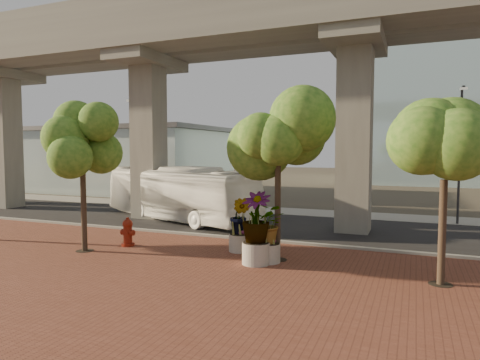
% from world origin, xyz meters
% --- Properties ---
extents(ground, '(160.00, 160.00, 0.00)m').
position_xyz_m(ground, '(0.00, 0.00, 0.00)').
color(ground, '#3C372B').
rests_on(ground, ground).
extents(brick_plaza, '(70.00, 13.00, 0.06)m').
position_xyz_m(brick_plaza, '(0.00, -8.00, 0.03)').
color(brick_plaza, brown).
rests_on(brick_plaza, ground).
extents(asphalt_road, '(90.00, 8.00, 0.04)m').
position_xyz_m(asphalt_road, '(0.00, 2.00, 0.02)').
color(asphalt_road, black).
rests_on(asphalt_road, ground).
extents(curb_strip, '(70.00, 0.25, 0.16)m').
position_xyz_m(curb_strip, '(0.00, -2.00, 0.08)').
color(curb_strip, gray).
rests_on(curb_strip, ground).
extents(far_sidewalk, '(90.00, 3.00, 0.06)m').
position_xyz_m(far_sidewalk, '(0.00, 7.50, 0.03)').
color(far_sidewalk, gray).
rests_on(far_sidewalk, ground).
extents(transit_viaduct, '(72.00, 5.60, 12.40)m').
position_xyz_m(transit_viaduct, '(0.00, 2.00, 7.29)').
color(transit_viaduct, gray).
rests_on(transit_viaduct, ground).
extents(station_pavilion, '(23.00, 13.00, 6.30)m').
position_xyz_m(station_pavilion, '(-20.00, 16.00, 3.22)').
color(station_pavilion, silver).
rests_on(station_pavilion, ground).
extents(transit_bus, '(11.31, 6.61, 3.11)m').
position_xyz_m(transit_bus, '(-3.80, 1.68, 1.55)').
color(transit_bus, white).
rests_on(transit_bus, ground).
extents(fire_hydrant, '(0.60, 0.54, 1.20)m').
position_xyz_m(fire_hydrant, '(-2.31, -5.03, 0.64)').
color(fire_hydrant, maroon).
rests_on(fire_hydrant, ground).
extents(planter_front, '(1.93, 1.93, 2.13)m').
position_xyz_m(planter_front, '(4.00, -5.28, 1.35)').
color(planter_front, gray).
rests_on(planter_front, ground).
extents(planter_right, '(2.40, 2.40, 2.57)m').
position_xyz_m(planter_right, '(3.68, -5.69, 1.62)').
color(planter_right, gray).
rests_on(planter_right, ground).
extents(planter_left, '(1.97, 1.97, 2.17)m').
position_xyz_m(planter_left, '(2.44, -4.15, 1.38)').
color(planter_left, '#9D968E').
rests_on(planter_left, ground).
extents(street_tree_near_west, '(3.53, 3.53, 5.94)m').
position_xyz_m(street_tree_near_west, '(-3.34, -6.44, 4.37)').
color(street_tree_near_west, '#463528').
rests_on(street_tree_near_west, ground).
extents(street_tree_near_east, '(3.91, 3.91, 6.53)m').
position_xyz_m(street_tree_near_east, '(4.20, -4.84, 4.79)').
color(street_tree_near_east, '#463528').
rests_on(street_tree_near_east, ground).
extents(street_tree_far_east, '(3.61, 3.61, 5.86)m').
position_xyz_m(street_tree_far_east, '(9.60, -5.75, 4.26)').
color(street_tree_far_east, '#463528').
rests_on(street_tree_far_east, ground).
extents(streetlamp_west, '(0.38, 1.10, 7.59)m').
position_xyz_m(streetlamp_west, '(-9.37, 5.58, 4.43)').
color(streetlamp_west, '#333238').
rests_on(streetlamp_west, ground).
extents(streetlamp_east, '(0.37, 1.07, 7.39)m').
position_xyz_m(streetlamp_east, '(11.02, 6.23, 4.32)').
color(streetlamp_east, '#2E2F34').
rests_on(streetlamp_east, ground).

